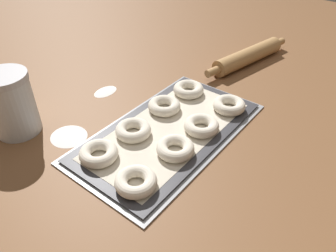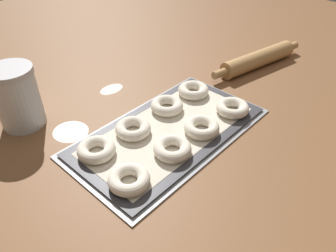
{
  "view_description": "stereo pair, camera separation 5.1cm",
  "coord_description": "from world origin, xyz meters",
  "px_view_note": "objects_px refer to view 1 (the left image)",
  "views": [
    {
      "loc": [
        -0.52,
        -0.41,
        0.53
      ],
      "look_at": [
        -0.0,
        -0.01,
        0.02
      ],
      "focal_mm": 35.0,
      "sensor_mm": 36.0,
      "label": 1
    },
    {
      "loc": [
        -0.49,
        -0.45,
        0.53
      ],
      "look_at": [
        -0.0,
        -0.01,
        0.02
      ],
      "focal_mm": 35.0,
      "sensor_mm": 36.0,
      "label": 2
    }
  ],
  "objects_px": {
    "bagel_front_mid_left": "(175,148)",
    "rolling_pin": "(248,56)",
    "baking_tray": "(168,132)",
    "bagel_back_mid_left": "(133,130)",
    "bagel_back_far_left": "(99,153)",
    "flour_canister": "(11,104)",
    "bagel_front_far_right": "(229,105)",
    "bagel_back_far_right": "(189,89)",
    "bagel_front_far_left": "(136,182)",
    "bagel_front_mid_right": "(201,126)",
    "bagel_back_mid_right": "(164,106)"
  },
  "relations": [
    {
      "from": "bagel_front_far_right",
      "to": "bagel_back_far_right",
      "type": "distance_m",
      "value": 0.14
    },
    {
      "from": "bagel_back_far_right",
      "to": "baking_tray",
      "type": "bearing_deg",
      "value": -160.75
    },
    {
      "from": "bagel_back_far_left",
      "to": "bagel_back_far_right",
      "type": "bearing_deg",
      "value": 0.14
    },
    {
      "from": "baking_tray",
      "to": "flour_canister",
      "type": "xyz_separation_m",
      "value": [
        -0.23,
        0.31,
        0.08
      ]
    },
    {
      "from": "bagel_front_mid_right",
      "to": "bagel_front_far_right",
      "type": "height_order",
      "value": "same"
    },
    {
      "from": "bagel_front_far_right",
      "to": "bagel_front_mid_left",
      "type": "bearing_deg",
      "value": 177.82
    },
    {
      "from": "bagel_front_far_left",
      "to": "bagel_back_mid_left",
      "type": "bearing_deg",
      "value": 44.63
    },
    {
      "from": "bagel_front_mid_left",
      "to": "bagel_front_mid_right",
      "type": "bearing_deg",
      "value": -0.14
    },
    {
      "from": "bagel_front_mid_right",
      "to": "flour_canister",
      "type": "xyz_separation_m",
      "value": [
        -0.28,
        0.38,
        0.06
      ]
    },
    {
      "from": "bagel_back_far_left",
      "to": "bagel_back_mid_right",
      "type": "xyz_separation_m",
      "value": [
        0.24,
        0.0,
        0.0
      ]
    },
    {
      "from": "flour_canister",
      "to": "bagel_front_far_right",
      "type": "bearing_deg",
      "value": -43.78
    },
    {
      "from": "baking_tray",
      "to": "bagel_front_far_right",
      "type": "xyz_separation_m",
      "value": [
        0.18,
        -0.07,
        0.02
      ]
    },
    {
      "from": "bagel_back_far_left",
      "to": "flour_canister",
      "type": "relative_size",
      "value": 0.55
    },
    {
      "from": "bagel_front_mid_left",
      "to": "bagel_front_far_right",
      "type": "bearing_deg",
      "value": -2.18
    },
    {
      "from": "baking_tray",
      "to": "bagel_back_far_right",
      "type": "relative_size",
      "value": 5.79
    },
    {
      "from": "bagel_front_mid_left",
      "to": "flour_canister",
      "type": "xyz_separation_m",
      "value": [
        -0.17,
        0.38,
        0.06
      ]
    },
    {
      "from": "bagel_front_mid_right",
      "to": "rolling_pin",
      "type": "relative_size",
      "value": 0.22
    },
    {
      "from": "bagel_front_mid_left",
      "to": "bagel_back_far_left",
      "type": "xyz_separation_m",
      "value": [
        -0.12,
        0.13,
        0.0
      ]
    },
    {
      "from": "baking_tray",
      "to": "bagel_front_far_right",
      "type": "distance_m",
      "value": 0.19
    },
    {
      "from": "bagel_back_mid_left",
      "to": "rolling_pin",
      "type": "relative_size",
      "value": 0.22
    },
    {
      "from": "baking_tray",
      "to": "bagel_back_mid_left",
      "type": "bearing_deg",
      "value": 139.24
    },
    {
      "from": "bagel_back_far_left",
      "to": "bagel_back_mid_left",
      "type": "distance_m",
      "value": 0.11
    },
    {
      "from": "rolling_pin",
      "to": "bagel_front_far_left",
      "type": "bearing_deg",
      "value": -172.51
    },
    {
      "from": "bagel_back_far_right",
      "to": "rolling_pin",
      "type": "xyz_separation_m",
      "value": [
        0.31,
        -0.04,
        0.0
      ]
    },
    {
      "from": "bagel_front_mid_right",
      "to": "flour_canister",
      "type": "bearing_deg",
      "value": 126.39
    },
    {
      "from": "bagel_front_mid_right",
      "to": "bagel_back_mid_right",
      "type": "relative_size",
      "value": 1.0
    },
    {
      "from": "bagel_front_mid_left",
      "to": "rolling_pin",
      "type": "relative_size",
      "value": 0.22
    },
    {
      "from": "bagel_front_far_left",
      "to": "bagel_back_mid_right",
      "type": "relative_size",
      "value": 1.0
    },
    {
      "from": "bagel_front_far_left",
      "to": "bagel_front_far_right",
      "type": "height_order",
      "value": "same"
    },
    {
      "from": "bagel_front_mid_right",
      "to": "bagel_back_far_right",
      "type": "bearing_deg",
      "value": 45.73
    },
    {
      "from": "bagel_front_far_right",
      "to": "rolling_pin",
      "type": "distance_m",
      "value": 0.32
    },
    {
      "from": "bagel_front_far_left",
      "to": "baking_tray",
      "type": "bearing_deg",
      "value": 18.65
    },
    {
      "from": "bagel_front_mid_left",
      "to": "bagel_front_mid_right",
      "type": "height_order",
      "value": "same"
    },
    {
      "from": "bagel_front_far_left",
      "to": "bagel_front_far_right",
      "type": "xyz_separation_m",
      "value": [
        0.37,
        -0.01,
        0.0
      ]
    },
    {
      "from": "bagel_front_far_left",
      "to": "bagel_back_far_right",
      "type": "relative_size",
      "value": 1.0
    },
    {
      "from": "baking_tray",
      "to": "bagel_front_mid_left",
      "type": "bearing_deg",
      "value": -130.68
    },
    {
      "from": "baking_tray",
      "to": "bagel_back_mid_left",
      "type": "distance_m",
      "value": 0.09
    },
    {
      "from": "bagel_front_far_left",
      "to": "rolling_pin",
      "type": "xyz_separation_m",
      "value": [
        0.67,
        0.09,
        0.0
      ]
    },
    {
      "from": "bagel_back_far_left",
      "to": "bagel_back_far_right",
      "type": "height_order",
      "value": "same"
    },
    {
      "from": "bagel_back_far_right",
      "to": "rolling_pin",
      "type": "bearing_deg",
      "value": -7.02
    },
    {
      "from": "flour_canister",
      "to": "bagel_back_far_right",
      "type": "bearing_deg",
      "value": -31.84
    },
    {
      "from": "baking_tray",
      "to": "bagel_front_far_right",
      "type": "relative_size",
      "value": 5.79
    },
    {
      "from": "baking_tray",
      "to": "bagel_front_far_left",
      "type": "height_order",
      "value": "bagel_front_far_left"
    },
    {
      "from": "bagel_back_mid_left",
      "to": "bagel_back_far_right",
      "type": "bearing_deg",
      "value": 1.08
    },
    {
      "from": "bagel_front_mid_right",
      "to": "bagel_front_mid_left",
      "type": "bearing_deg",
      "value": 179.86
    },
    {
      "from": "bagel_back_mid_right",
      "to": "rolling_pin",
      "type": "relative_size",
      "value": 0.22
    },
    {
      "from": "baking_tray",
      "to": "bagel_front_far_left",
      "type": "relative_size",
      "value": 5.79
    },
    {
      "from": "baking_tray",
      "to": "bagel_back_far_left",
      "type": "relative_size",
      "value": 5.79
    },
    {
      "from": "bagel_front_far_right",
      "to": "bagel_back_far_right",
      "type": "height_order",
      "value": "same"
    },
    {
      "from": "bagel_front_far_left",
      "to": "rolling_pin",
      "type": "distance_m",
      "value": 0.68
    }
  ]
}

